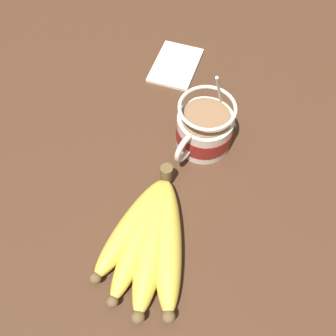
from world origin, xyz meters
TOP-DOWN VIEW (x-y plane):
  - table at (0.00, 0.00)cm, footprint 115.23×115.23cm
  - coffee_mug at (-2.42, 3.71)cm, footprint 14.87×9.58cm
  - banana_bunch at (17.59, 7.90)cm, footprint 21.72×16.59cm
  - napkin at (-14.91, -11.40)cm, footprint 14.17×11.88cm

SIDE VIEW (x-z plane):
  - table at x=0.00cm, z-range 0.00..2.58cm
  - napkin at x=-14.91cm, z-range 2.58..3.18cm
  - banana_bunch at x=17.59cm, z-range 2.39..6.77cm
  - coffee_mug at x=-2.42cm, z-range -0.90..13.61cm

